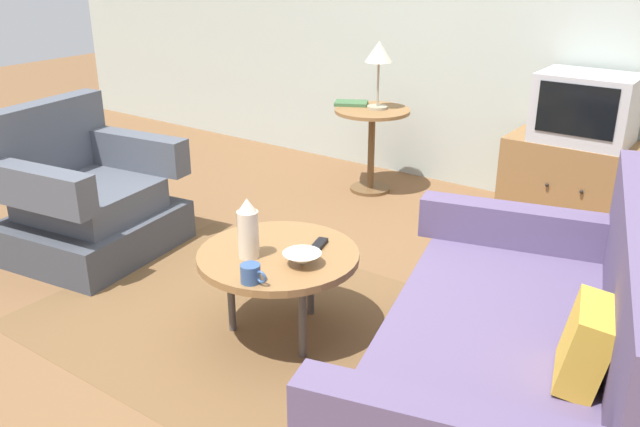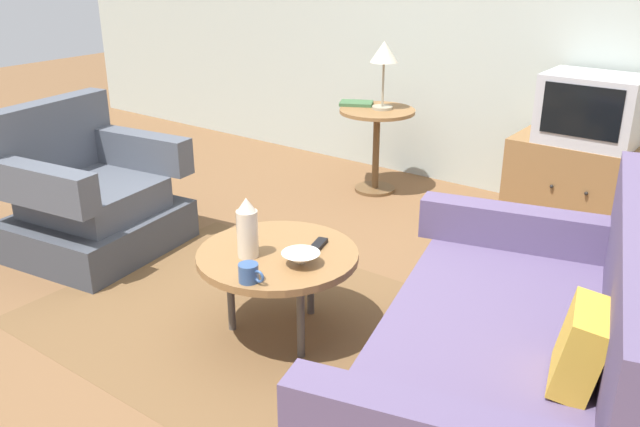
% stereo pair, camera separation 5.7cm
% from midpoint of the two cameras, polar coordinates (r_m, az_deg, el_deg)
% --- Properties ---
extents(ground_plane, '(16.00, 16.00, 0.00)m').
position_cam_midpoint_polar(ground_plane, '(3.34, -5.51, -9.69)').
color(ground_plane, brown).
extents(back_wall, '(9.00, 0.12, 2.70)m').
position_cam_midpoint_polar(back_wall, '(5.07, 14.16, 16.87)').
color(back_wall, '#B2BCB2').
rests_on(back_wall, ground).
extents(area_rug, '(2.45, 1.59, 0.00)m').
position_cam_midpoint_polar(area_rug, '(3.31, -3.89, -9.97)').
color(area_rug, brown).
rests_on(area_rug, ground).
extents(armchair, '(0.93, 1.01, 0.87)m').
position_cam_midpoint_polar(armchair, '(4.28, -19.71, 0.95)').
color(armchair, '#3E424B').
rests_on(armchair, ground).
extents(couch, '(1.37, 1.88, 0.91)m').
position_cam_midpoint_polar(couch, '(2.68, 15.60, -11.98)').
color(couch, '#4B3E5C').
rests_on(couch, ground).
extents(coffee_table, '(0.75, 0.75, 0.43)m').
position_cam_midpoint_polar(coffee_table, '(3.12, -4.06, -3.84)').
color(coffee_table, olive).
rests_on(coffee_table, ground).
extents(side_table, '(0.55, 0.55, 0.62)m').
position_cam_midpoint_polar(side_table, '(4.99, 4.08, 6.90)').
color(side_table, olive).
rests_on(side_table, ground).
extents(tv_stand, '(0.90, 0.47, 0.56)m').
position_cam_midpoint_polar(tv_stand, '(4.73, 20.43, 2.47)').
color(tv_stand, olive).
rests_on(tv_stand, ground).
extents(television, '(0.59, 0.43, 0.43)m').
position_cam_midpoint_polar(television, '(4.59, 21.24, 8.32)').
color(television, '#B7B7BC').
rests_on(television, tv_stand).
extents(table_lamp, '(0.20, 0.20, 0.48)m').
position_cam_midpoint_polar(table_lamp, '(4.89, 4.67, 13.15)').
color(table_lamp, '#9E937A').
rests_on(table_lamp, side_table).
extents(vase, '(0.10, 0.10, 0.28)m').
position_cam_midpoint_polar(vase, '(3.02, -6.65, -1.30)').
color(vase, beige).
rests_on(vase, coffee_table).
extents(mug, '(0.13, 0.09, 0.08)m').
position_cam_midpoint_polar(mug, '(2.83, -6.43, -5.09)').
color(mug, '#335184').
rests_on(mug, coffee_table).
extents(bowl, '(0.17, 0.17, 0.06)m').
position_cam_midpoint_polar(bowl, '(2.97, -2.07, -3.85)').
color(bowl, silver).
rests_on(bowl, coffee_table).
extents(tv_remote_dark, '(0.09, 0.17, 0.02)m').
position_cam_midpoint_polar(tv_remote_dark, '(3.14, -0.71, -2.76)').
color(tv_remote_dark, black).
rests_on(tv_remote_dark, coffee_table).
extents(book, '(0.29, 0.25, 0.02)m').
position_cam_midpoint_polar(book, '(5.07, 2.33, 9.32)').
color(book, '#3D663D').
rests_on(book, side_table).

